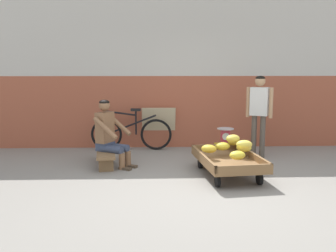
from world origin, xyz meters
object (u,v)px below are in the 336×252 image
object	(u,v)px
banana_cart	(228,161)
weighing_scale	(225,136)
customer_adult	(259,107)
shopping_bag	(228,160)
vendor_seated	(109,134)
plastic_crate	(225,152)
bicycle_near_left	(131,133)
low_bench	(106,154)
sign_board	(159,127)

from	to	relation	value
banana_cart	weighing_scale	world-z (taller)	weighing_scale
customer_adult	shopping_bag	distance (m)	1.26
vendor_seated	plastic_crate	world-z (taller)	vendor_seated
vendor_seated	bicycle_near_left	xyz separation A→B (m)	(0.29, 1.26, -0.21)
plastic_crate	vendor_seated	bearing A→B (deg)	-170.94
low_bench	banana_cart	bearing A→B (deg)	-19.56
customer_adult	vendor_seated	bearing A→B (deg)	-168.95
low_bench	sign_board	distance (m)	1.74
banana_cart	plastic_crate	size ratio (longest dim) A/B	4.26
weighing_scale	plastic_crate	bearing A→B (deg)	90.00
banana_cart	low_bench	xyz separation A→B (m)	(-1.99, 0.71, -0.04)
banana_cart	shopping_bag	size ratio (longest dim) A/B	6.39
vendor_seated	bicycle_near_left	size ratio (longest dim) A/B	0.69
customer_adult	shopping_bag	xyz separation A→B (m)	(-0.69, -0.64, -0.83)
vendor_seated	customer_adult	distance (m)	2.79
bicycle_near_left	sign_board	distance (m)	0.62
banana_cart	vendor_seated	size ratio (longest dim) A/B	1.34
weighing_scale	shopping_bag	world-z (taller)	weighing_scale
shopping_bag	plastic_crate	bearing A→B (deg)	86.27
customer_adult	shopping_bag	size ratio (longest dim) A/B	6.38
customer_adult	weighing_scale	bearing A→B (deg)	-162.82
banana_cart	sign_board	world-z (taller)	sign_board
low_bench	shopping_bag	distance (m)	2.11
low_bench	weighing_scale	bearing A→B (deg)	7.57
low_bench	plastic_crate	xyz separation A→B (m)	(2.13, 0.28, -0.05)
vendor_seated	weighing_scale	bearing A→B (deg)	9.03
weighing_scale	bicycle_near_left	world-z (taller)	bicycle_near_left
sign_board	banana_cart	bearing A→B (deg)	-63.84
banana_cart	customer_adult	world-z (taller)	customer_adult
vendor_seated	sign_board	xyz separation A→B (m)	(0.86, 1.49, -0.14)
plastic_crate	shopping_bag	world-z (taller)	plastic_crate
bicycle_near_left	banana_cart	bearing A→B (deg)	-49.81
vendor_seated	shopping_bag	xyz separation A→B (m)	(2.03, -0.11, -0.45)
plastic_crate	weighing_scale	distance (m)	0.30
low_bench	customer_adult	xyz separation A→B (m)	(2.79, 0.49, 0.75)
bicycle_near_left	vendor_seated	bearing A→B (deg)	-102.82
plastic_crate	sign_board	distance (m)	1.69
low_bench	bicycle_near_left	bearing A→B (deg)	73.38
weighing_scale	customer_adult	size ratio (longest dim) A/B	0.20
banana_cart	sign_board	size ratio (longest dim) A/B	1.78
banana_cart	customer_adult	distance (m)	1.60
low_bench	sign_board	world-z (taller)	sign_board
customer_adult	shopping_bag	bearing A→B (deg)	-136.87
plastic_crate	sign_board	bearing A→B (deg)	135.94
shopping_bag	customer_adult	bearing A→B (deg)	43.13
sign_board	weighing_scale	bearing A→B (deg)	-44.09
plastic_crate	shopping_bag	bearing A→B (deg)	-93.73
plastic_crate	shopping_bag	distance (m)	0.44
banana_cart	vendor_seated	xyz separation A→B (m)	(-1.91, 0.66, 0.33)
weighing_scale	customer_adult	world-z (taller)	customer_adult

